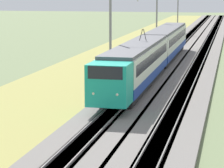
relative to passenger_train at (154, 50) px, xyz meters
name	(u,v)px	position (x,y,z in m)	size (l,w,h in m)	color
ballast_main	(162,63)	(6.55, 0.00, -2.26)	(240.00, 4.40, 0.30)	slate
ballast_adjacent	(198,65)	(6.55, -4.15, -2.26)	(240.00, 4.40, 0.30)	slate
track_main	(162,63)	(6.55, 0.00, -2.25)	(240.00, 1.57, 0.45)	#4C4238
track_adjacent	(198,64)	(6.55, -4.15, -2.25)	(240.00, 1.57, 0.45)	#4C4238
grass_verge	(106,62)	(6.55, 6.71, -2.35)	(240.00, 10.67, 0.12)	#99934C
passenger_train	(154,50)	(0.00, 0.00, 0.00)	(42.82, 2.90, 5.13)	#19A88E
catenary_mast_mid	(111,36)	(-9.07, 2.50, 2.17)	(0.22, 2.56, 8.87)	slate
catenary_mast_far	(157,18)	(19.82, 2.51, 2.28)	(0.22, 2.56, 9.10)	slate
catenary_mast_distant	(178,11)	(48.71, 2.50, 2.22)	(0.22, 2.56, 8.96)	slate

